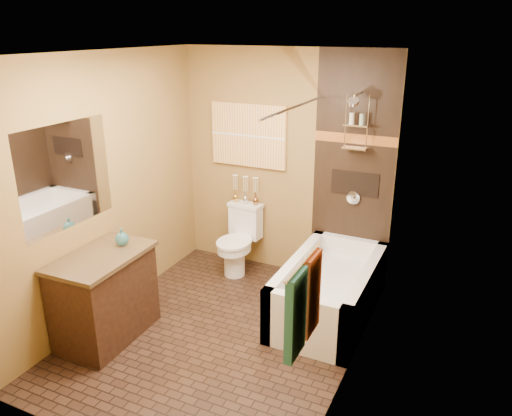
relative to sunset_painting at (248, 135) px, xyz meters
The scene contains 23 objects.
floor 2.18m from the sunset_painting, 73.85° to the right, with size 3.00×3.00×0.00m, color black.
wall_left 1.69m from the sunset_painting, 117.65° to the right, with size 0.02×3.00×2.50m, color olive.
wall_right 2.22m from the sunset_painting, 42.19° to the right, with size 0.02×3.00×2.50m, color olive.
wall_back 0.52m from the sunset_painting, ahead, with size 2.40×0.02×2.50m, color olive.
wall_front 3.02m from the sunset_painting, 81.83° to the right, with size 2.40×0.02×2.50m, color olive.
ceiling 1.81m from the sunset_painting, 73.85° to the right, with size 3.00×3.00×0.00m, color silver.
alcove_tile_back 1.24m from the sunset_painting, ahead, with size 0.85×0.01×2.50m, color black.
alcove_tile_right 1.80m from the sunset_painting, 24.17° to the right, with size 0.01×1.50×2.50m, color black.
mosaic_band_back 1.20m from the sunset_painting, ahead, with size 0.85×0.01×0.10m, color brown.
mosaic_band_right 1.76m from the sunset_painting, 24.31° to the right, with size 0.01×1.50×0.10m, color brown.
alcove_niche 1.29m from the sunset_painting, ahead, with size 0.50×0.01×0.25m, color black.
shower_fixtures 1.24m from the sunset_painting, ahead, with size 0.24×0.33×1.16m.
curtain_rod 1.20m from the sunset_painting, 41.23° to the right, with size 0.03×0.03×1.55m, color silver.
towel_bar 2.98m from the sunset_painting, 58.01° to the right, with size 0.02×0.02×0.55m, color silver.
towel_teal 3.12m from the sunset_painting, 59.13° to the right, with size 0.05×0.22×0.52m, color #20656D.
towel_rust 2.90m from the sunset_painting, 56.47° to the right, with size 0.05×0.22×0.52m, color maroon.
sunset_painting is the anchor object (origin of this frame).
vanity_mirror 2.08m from the sunset_painting, 111.42° to the right, with size 0.01×1.00×0.90m, color white.
bathtub 1.95m from the sunset_painting, 30.57° to the right, with size 0.80×1.50×0.55m.
toilet 1.19m from the sunset_painting, 90.00° to the right, with size 0.41×0.59×0.78m.
vanity 2.30m from the sunset_painting, 104.38° to the right, with size 0.59×0.94×0.82m.
teal_bottle 1.87m from the sunset_painting, 104.79° to the right, with size 0.13×0.13×0.20m, color #266C72, non-canonical shape.
bud_vases 0.61m from the sunset_painting, 90.00° to the right, with size 0.32×0.07×0.32m.
Camera 1 is at (1.98, -3.44, 2.69)m, focal length 35.00 mm.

